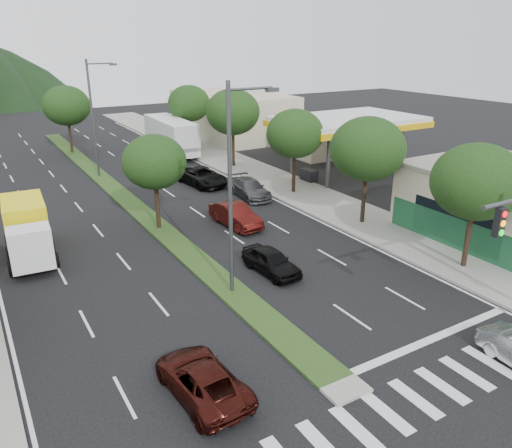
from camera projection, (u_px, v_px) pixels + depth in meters
ground at (337, 384)px, 17.94m from camera, size 160.00×160.00×0.00m
sidewalk_right at (266, 177)px, 44.00m from camera, size 5.00×90.00×0.15m
median at (115, 190)px, 40.42m from camera, size 1.60×56.00×0.12m
crosswalk at (377, 418)px, 16.33m from camera, size 19.00×2.20×0.01m
storefront_right at (504, 205)px, 30.70m from camera, size 9.00×10.00×4.00m
gas_canopy at (348, 124)px, 43.10m from camera, size 12.20×8.20×5.25m
bldg_right_far at (233, 115)px, 61.74m from camera, size 10.00×16.00×5.20m
tree_r_a at (477, 182)px, 25.22m from camera, size 4.60×4.60×6.63m
tree_r_b at (368, 149)px, 31.57m from camera, size 4.80×4.80×6.94m
tree_r_c at (295, 134)px, 38.10m from camera, size 4.40×4.40×6.48m
tree_r_d at (233, 112)px, 45.98m from camera, size 5.00×5.00×7.17m
tree_r_e at (189, 104)px, 54.12m from camera, size 4.60×4.60×6.71m
tree_med_near at (154, 162)px, 30.85m from camera, size 4.00×4.00×6.02m
tree_med_far at (66, 106)px, 51.53m from camera, size 4.80×4.80×6.94m
streetlight_near at (234, 181)px, 22.50m from camera, size 2.60×0.25×10.00m
streetlight_mid at (95, 113)px, 42.59m from camera, size 2.60×0.25×10.00m
suv_maroon at (202, 379)px, 17.22m from camera, size 2.31×4.56×1.24m
car_queue_a at (271, 261)px, 26.18m from camera, size 1.84×3.97×1.32m
car_queue_b at (250, 188)px, 38.60m from camera, size 2.38×4.95×1.39m
car_queue_c at (235, 215)px, 32.65m from camera, size 1.89×4.58×1.48m
car_queue_d at (202, 176)px, 41.76m from camera, size 3.04×5.62×1.50m
car_queue_e at (151, 167)px, 45.00m from camera, size 1.89×4.11×1.37m
box_truck at (27, 231)px, 27.96m from camera, size 2.79×6.40×3.09m
motorhome at (171, 136)px, 52.30m from camera, size 3.31×9.69×3.68m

